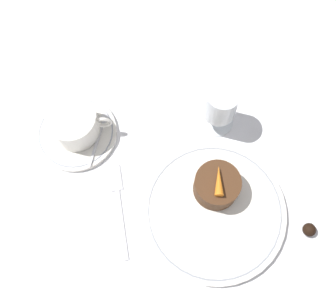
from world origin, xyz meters
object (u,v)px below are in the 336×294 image
(wine_glass, at_px, (220,106))
(dessert_cake, at_px, (217,186))
(dinner_plate, at_px, (214,211))
(fork, at_px, (119,200))
(coffee_cup, at_px, (74,124))

(wine_glass, relative_size, dessert_cake, 1.38)
(dinner_plate, height_order, fork, dinner_plate)
(coffee_cup, height_order, fork, coffee_cup)
(coffee_cup, xyz_separation_m, fork, (0.08, -0.14, -0.04))
(fork, relative_size, dessert_cake, 2.17)
(coffee_cup, distance_m, wine_glass, 0.28)
(fork, height_order, dessert_cake, dessert_cake)
(coffee_cup, distance_m, fork, 0.17)
(dessert_cake, bearing_deg, dinner_plate, -96.15)
(coffee_cup, height_order, dessert_cake, coffee_cup)
(dinner_plate, bearing_deg, fork, 170.66)
(coffee_cup, bearing_deg, dessert_cake, -26.44)
(dinner_plate, xyz_separation_m, fork, (-0.18, 0.03, -0.01))
(wine_glass, bearing_deg, coffee_cup, -177.11)
(fork, bearing_deg, wine_glass, 38.44)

